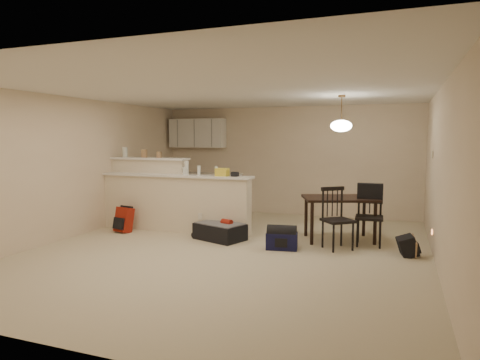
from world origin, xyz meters
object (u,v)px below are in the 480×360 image
at_px(dining_table, 339,202).
at_px(pendant_lamp, 341,125).
at_px(navy_duffel, 282,241).
at_px(suitcase, 220,232).
at_px(dining_chair_far, 369,216).
at_px(black_daypack, 407,246).
at_px(red_backpack, 124,220).
at_px(dining_chair_near, 338,219).

distance_m(dining_table, pendant_lamp, 1.32).
bearing_deg(pendant_lamp, navy_duffel, -129.27).
relative_size(dining_table, suitcase, 1.70).
height_order(dining_table, dining_chair_far, dining_chair_far).
distance_m(dining_chair_far, navy_duffel, 1.53).
bearing_deg(black_daypack, navy_duffel, 88.64).
distance_m(suitcase, black_daypack, 3.06).
relative_size(pendant_lamp, red_backpack, 1.33).
bearing_deg(navy_duffel, suitcase, 158.01).
relative_size(dining_table, red_backpack, 3.05).
bearing_deg(dining_table, suitcase, 178.90).
distance_m(red_backpack, black_daypack, 5.01).
xyz_separation_m(dining_chair_far, red_backpack, (-4.42, -0.55, -0.27)).
distance_m(dining_chair_far, suitcase, 2.54).
bearing_deg(dining_chair_far, dining_table, 155.27).
height_order(dining_table, dining_chair_near, dining_chair_near).
relative_size(dining_chair_far, suitcase, 1.20).
relative_size(navy_duffel, black_daypack, 1.49).
relative_size(dining_table, dining_chair_far, 1.42).
height_order(navy_duffel, black_daypack, black_daypack).
height_order(dining_table, red_backpack, dining_table).
xyz_separation_m(dining_table, navy_duffel, (-0.77, -0.94, -0.53)).
distance_m(suitcase, navy_duffel, 1.21).
xyz_separation_m(pendant_lamp, red_backpack, (-3.91, -0.75, -1.76)).
relative_size(dining_table, pendant_lamp, 2.29).
relative_size(dining_chair_near, red_backpack, 2.12).
xyz_separation_m(suitcase, red_backpack, (-1.95, -0.06, 0.09)).
height_order(pendant_lamp, dining_chair_near, pendant_lamp).
bearing_deg(dining_chair_far, pendant_lamp, 155.27).
bearing_deg(navy_duffel, dining_chair_near, 10.91).
height_order(suitcase, red_backpack, red_backpack).
xyz_separation_m(dining_table, dining_chair_near, (0.06, -0.63, -0.17)).
distance_m(dining_table, black_daypack, 1.38).
bearing_deg(black_daypack, dining_chair_far, 42.88).
relative_size(dining_table, black_daypack, 4.30).
bearing_deg(navy_duffel, black_daypack, -0.93).
relative_size(dining_chair_far, red_backpack, 2.14).
distance_m(dining_table, dining_chair_far, 0.58).
height_order(dining_table, black_daypack, dining_table).
bearing_deg(red_backpack, pendant_lamp, 23.92).
height_order(pendant_lamp, suitcase, pendant_lamp).
height_order(dining_chair_near, red_backpack, dining_chair_near).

